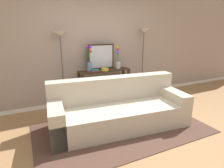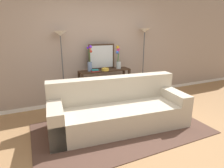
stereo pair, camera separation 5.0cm
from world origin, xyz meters
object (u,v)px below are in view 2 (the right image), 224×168
(floor_lamp_right, at_px, (144,44))
(fruit_bowl, at_px, (105,69))
(floor_lamp_left, at_px, (61,49))
(book_row_under_console, at_px, (94,102))
(console_table, at_px, (105,81))
(wall_mirror, at_px, (102,57))
(book_stack, at_px, (95,70))
(vase_short_flowers, at_px, (118,59))
(couch, at_px, (118,110))
(vase_tall_flowers, at_px, (90,61))

(floor_lamp_right, height_order, fruit_bowl, floor_lamp_right)
(floor_lamp_left, bearing_deg, book_row_under_console, -7.26)
(console_table, bearing_deg, wall_mirror, 99.66)
(book_stack, bearing_deg, book_row_under_console, 95.40)
(floor_lamp_left, height_order, book_row_under_console, floor_lamp_left)
(book_stack, bearing_deg, vase_short_flowers, 7.91)
(couch, distance_m, vase_tall_flowers, 1.37)
(floor_lamp_right, distance_m, fruit_bowl, 1.29)
(vase_short_flowers, height_order, book_stack, vase_short_flowers)
(floor_lamp_right, distance_m, vase_tall_flowers, 1.53)
(floor_lamp_left, distance_m, vase_short_flowers, 1.34)
(wall_mirror, bearing_deg, console_table, -80.34)
(vase_tall_flowers, height_order, book_row_under_console, vase_tall_flowers)
(couch, height_order, wall_mirror, wall_mirror)
(vase_short_flowers, relative_size, book_row_under_console, 1.24)
(couch, bearing_deg, fruit_bowl, 80.10)
(floor_lamp_left, height_order, floor_lamp_right, floor_lamp_right)
(console_table, bearing_deg, book_row_under_console, 180.00)
(couch, distance_m, floor_lamp_left, 1.77)
(couch, xyz_separation_m, book_row_under_console, (-0.07, 1.14, -0.25))
(console_table, relative_size, book_row_under_console, 2.79)
(wall_mirror, distance_m, fruit_bowl, 0.35)
(floor_lamp_right, distance_m, book_stack, 1.52)
(floor_lamp_right, bearing_deg, fruit_bowl, -171.29)
(floor_lamp_right, distance_m, book_row_under_console, 1.95)
(wall_mirror, bearing_deg, couch, -98.35)
(console_table, height_order, floor_lamp_left, floor_lamp_left)
(vase_short_flowers, distance_m, book_stack, 0.68)
(couch, height_order, fruit_bowl, fruit_bowl)
(floor_lamp_left, height_order, fruit_bowl, floor_lamp_left)
(vase_tall_flowers, height_order, vase_short_flowers, vase_tall_flowers)
(console_table, distance_m, vase_short_flowers, 0.63)
(fruit_bowl, relative_size, book_row_under_console, 0.40)
(floor_lamp_right, relative_size, wall_mirror, 2.77)
(floor_lamp_left, height_order, vase_tall_flowers, floor_lamp_left)
(floor_lamp_right, xyz_separation_m, fruit_bowl, (-1.16, -0.18, -0.54))
(couch, bearing_deg, floor_lamp_left, 121.27)
(floor_lamp_left, relative_size, floor_lamp_right, 0.97)
(fruit_bowl, bearing_deg, vase_tall_flowers, 165.51)
(book_stack, bearing_deg, floor_lamp_left, 166.31)
(book_row_under_console, bearing_deg, fruit_bowl, -19.70)
(fruit_bowl, bearing_deg, wall_mirror, 89.11)
(vase_tall_flowers, bearing_deg, book_row_under_console, 3.85)
(console_table, distance_m, fruit_bowl, 0.32)
(floor_lamp_right, height_order, book_stack, floor_lamp_right)
(fruit_bowl, distance_m, book_row_under_console, 0.85)
(couch, xyz_separation_m, vase_tall_flowers, (-0.15, 1.14, 0.75))
(fruit_bowl, bearing_deg, floor_lamp_left, 169.17)
(couch, bearing_deg, book_row_under_console, 93.70)
(couch, height_order, floor_lamp_left, floor_lamp_left)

